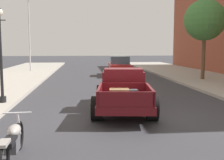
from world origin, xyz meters
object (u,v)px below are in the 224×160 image
(hotrod_truck_maroon, at_px, (123,90))
(flagpole, at_px, (31,11))
(car_background_red, at_px, (119,67))
(street_lamp_near, at_px, (0,47))
(motorcycle_parked, at_px, (13,141))
(street_tree_second, at_px, (205,20))

(hotrod_truck_maroon, height_order, flagpole, flagpole)
(car_background_red, xyz_separation_m, street_lamp_near, (-6.30, -11.66, 1.62))
(hotrod_truck_maroon, height_order, street_lamp_near, street_lamp_near)
(street_lamp_near, xyz_separation_m, flagpole, (-1.53, 15.50, 3.39))
(motorcycle_parked, distance_m, flagpole, 22.18)
(street_lamp_near, bearing_deg, street_tree_second, 31.85)
(street_lamp_near, relative_size, street_tree_second, 0.70)
(motorcycle_parked, height_order, car_background_red, car_background_red)
(hotrod_truck_maroon, distance_m, motorcycle_parked, 5.49)
(hotrod_truck_maroon, xyz_separation_m, motorcycle_parked, (-2.97, -4.60, -0.31))
(hotrod_truck_maroon, distance_m, street_lamp_near, 5.19)
(car_background_red, bearing_deg, motorcycle_parked, -104.42)
(street_lamp_near, distance_m, street_tree_second, 13.86)
(flagpole, distance_m, street_tree_second, 15.64)
(motorcycle_parked, bearing_deg, flagpole, 98.94)
(car_background_red, height_order, street_tree_second, street_tree_second)
(street_lamp_near, distance_m, flagpole, 15.94)
(motorcycle_parked, xyz_separation_m, street_tree_second, (9.85, 13.02, 3.79))
(motorcycle_parked, xyz_separation_m, flagpole, (-3.35, 21.27, 5.33))
(hotrod_truck_maroon, bearing_deg, street_tree_second, 50.73)
(flagpole, bearing_deg, car_background_red, -26.09)
(car_background_red, distance_m, street_tree_second, 7.77)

